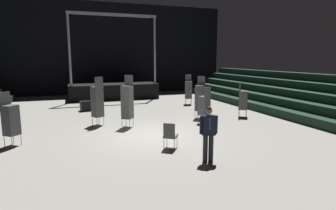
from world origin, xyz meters
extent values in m
cube|color=gray|center=(0.00, 0.00, -0.05)|extent=(22.00, 30.00, 0.10)
cube|color=black|center=(0.00, 15.00, 4.00)|extent=(22.00, 0.30, 8.00)
cube|color=black|center=(7.62, 1.00, 0.23)|extent=(0.75, 24.00, 0.45)
cube|color=black|center=(8.38, 1.00, 0.68)|extent=(0.75, 24.00, 0.45)
cube|color=black|center=(9.12, 1.00, 1.12)|extent=(0.75, 24.00, 0.45)
cube|color=black|center=(9.88, 1.00, 1.57)|extent=(0.75, 24.00, 0.45)
cube|color=black|center=(10.62, 1.00, 2.02)|extent=(0.75, 24.00, 0.45)
cube|color=black|center=(0.00, 11.44, 0.59)|extent=(6.77, 2.54, 1.18)
cylinder|color=#9EA0A8|center=(-3.13, 10.43, 3.73)|extent=(0.16, 0.16, 5.11)
cylinder|color=#9EA0A8|center=(3.13, 10.43, 3.73)|extent=(0.16, 0.16, 5.11)
cube|color=#9EA0A8|center=(0.00, 10.43, 6.28)|extent=(6.47, 0.20, 0.20)
cylinder|color=black|center=(-2.88, 10.43, 6.06)|extent=(0.18, 0.18, 0.22)
cylinder|color=black|center=(-0.96, 10.43, 6.06)|extent=(0.18, 0.18, 0.22)
cylinder|color=black|center=(0.96, 10.43, 6.06)|extent=(0.18, 0.18, 0.22)
cylinder|color=black|center=(2.88, 10.43, 6.06)|extent=(0.18, 0.18, 0.22)
cylinder|color=black|center=(0.81, -3.40, 0.43)|extent=(0.15, 0.15, 0.85)
cylinder|color=black|center=(0.63, -3.37, 0.43)|extent=(0.15, 0.15, 0.85)
cube|color=silver|center=(0.71, -3.44, 1.15)|extent=(0.19, 0.13, 0.60)
cube|color=black|center=(0.72, -3.38, 1.15)|extent=(0.43, 0.29, 0.60)
cube|color=navy|center=(0.70, -3.49, 1.23)|extent=(0.06, 0.02, 0.39)
cylinder|color=black|center=(0.95, -3.42, 1.16)|extent=(0.11, 0.11, 0.55)
cylinder|color=black|center=(0.49, -3.34, 1.16)|extent=(0.11, 0.11, 0.55)
sphere|color=#936B4C|center=(0.72, -3.38, 1.59)|extent=(0.20, 0.20, 0.20)
sphere|color=black|center=(0.72, -3.38, 1.65)|extent=(0.16, 0.16, 0.16)
cylinder|color=#B2B5BA|center=(-2.28, 2.73, 0.20)|extent=(0.02, 0.02, 0.40)
cylinder|color=#B2B5BA|center=(-1.95, 2.91, 0.20)|extent=(0.02, 0.02, 0.40)
cylinder|color=#B2B5BA|center=(-2.10, 2.40, 0.20)|extent=(0.02, 0.02, 0.40)
cylinder|color=#B2B5BA|center=(-1.76, 2.58, 0.20)|extent=(0.02, 0.02, 0.40)
cube|color=#4C4C51|center=(-2.02, 2.65, 0.44)|extent=(0.60, 0.60, 0.08)
cube|color=#4C4C51|center=(-2.02, 2.65, 0.53)|extent=(0.60, 0.60, 0.08)
cube|color=#4C4C51|center=(-2.02, 2.65, 0.61)|extent=(0.60, 0.60, 0.08)
cube|color=#4C4C51|center=(-2.02, 2.65, 0.70)|extent=(0.60, 0.60, 0.08)
cube|color=#4C4C51|center=(-2.02, 2.65, 0.78)|extent=(0.60, 0.60, 0.08)
cube|color=#4C4C51|center=(-2.02, 2.65, 0.87)|extent=(0.60, 0.60, 0.08)
cube|color=#4C4C51|center=(-2.02, 2.65, 0.95)|extent=(0.60, 0.60, 0.08)
cube|color=#4C4C51|center=(-2.02, 2.65, 1.04)|extent=(0.60, 0.60, 0.08)
cube|color=#4C4C51|center=(-2.02, 2.65, 1.12)|extent=(0.60, 0.60, 0.08)
cube|color=#4C4C51|center=(-2.02, 2.65, 1.21)|extent=(0.60, 0.60, 0.08)
cube|color=#4C4C51|center=(-2.02, 2.65, 1.29)|extent=(0.60, 0.60, 0.08)
cube|color=#4C4C51|center=(-2.02, 2.65, 1.38)|extent=(0.60, 0.60, 0.08)
cube|color=#4C4C51|center=(-2.02, 2.65, 1.46)|extent=(0.60, 0.60, 0.08)
cube|color=#4C4C51|center=(-2.02, 2.65, 1.55)|extent=(0.60, 0.60, 0.08)
cube|color=#4C4C51|center=(-2.02, 2.65, 1.63)|extent=(0.60, 0.60, 0.08)
cube|color=#4C4C51|center=(-2.02, 2.65, 1.72)|extent=(0.60, 0.60, 0.08)
cube|color=#4C4C51|center=(-2.02, 2.65, 1.80)|extent=(0.60, 0.60, 0.08)
cube|color=#4C4C51|center=(-1.93, 2.48, 2.08)|extent=(0.38, 0.24, 0.46)
cylinder|color=#B2B5BA|center=(5.88, 2.06, 0.20)|extent=(0.02, 0.02, 0.40)
cylinder|color=#B2B5BA|center=(5.64, 1.76, 0.20)|extent=(0.02, 0.02, 0.40)
cylinder|color=#B2B5BA|center=(5.58, 2.29, 0.20)|extent=(0.02, 0.02, 0.40)
cylinder|color=#B2B5BA|center=(5.34, 1.99, 0.20)|extent=(0.02, 0.02, 0.40)
cube|color=#4C4C51|center=(5.61, 2.03, 0.44)|extent=(0.62, 0.62, 0.08)
cube|color=#4C4C51|center=(5.61, 2.03, 0.53)|extent=(0.62, 0.62, 0.08)
cube|color=#4C4C51|center=(5.61, 2.03, 0.61)|extent=(0.62, 0.62, 0.08)
cube|color=#4C4C51|center=(5.61, 2.03, 0.70)|extent=(0.62, 0.62, 0.08)
cube|color=#4C4C51|center=(5.61, 2.03, 0.78)|extent=(0.62, 0.62, 0.08)
cube|color=#4C4C51|center=(5.61, 2.03, 0.87)|extent=(0.62, 0.62, 0.08)
cube|color=#4C4C51|center=(5.61, 2.03, 0.95)|extent=(0.62, 0.62, 0.08)
cube|color=#4C4C51|center=(5.61, 2.03, 1.04)|extent=(0.62, 0.62, 0.08)
cube|color=#4C4C51|center=(5.61, 2.03, 1.12)|extent=(0.62, 0.62, 0.08)
cube|color=#4C4C51|center=(5.61, 2.03, 1.21)|extent=(0.62, 0.62, 0.08)
cube|color=#4C4C51|center=(5.61, 2.03, 1.29)|extent=(0.62, 0.62, 0.08)
cube|color=#4C4C51|center=(5.61, 2.03, 1.38)|extent=(0.62, 0.62, 0.08)
cube|color=#4C4C51|center=(5.46, 2.15, 1.65)|extent=(0.29, 0.35, 0.46)
cylinder|color=#B2B5BA|center=(4.62, 6.65, 0.20)|extent=(0.02, 0.02, 0.40)
cylinder|color=#B2B5BA|center=(4.25, 6.76, 0.20)|extent=(0.02, 0.02, 0.40)
cylinder|color=#B2B5BA|center=(4.72, 7.01, 0.20)|extent=(0.02, 0.02, 0.40)
cylinder|color=#B2B5BA|center=(4.36, 7.12, 0.20)|extent=(0.02, 0.02, 0.40)
cube|color=#4C4C51|center=(4.49, 6.89, 0.44)|extent=(0.55, 0.55, 0.08)
cube|color=#4C4C51|center=(4.49, 6.89, 0.53)|extent=(0.55, 0.55, 0.08)
cube|color=#4C4C51|center=(4.49, 6.89, 0.61)|extent=(0.55, 0.55, 0.08)
cube|color=#4C4C51|center=(4.49, 6.89, 0.70)|extent=(0.55, 0.55, 0.08)
cube|color=#4C4C51|center=(4.49, 6.89, 0.78)|extent=(0.55, 0.55, 0.08)
cube|color=#4C4C51|center=(4.49, 6.89, 0.87)|extent=(0.55, 0.55, 0.08)
cube|color=#4C4C51|center=(4.49, 6.89, 0.95)|extent=(0.55, 0.55, 0.08)
cube|color=#4C4C51|center=(4.49, 6.89, 1.04)|extent=(0.55, 0.55, 0.08)
cube|color=#4C4C51|center=(4.49, 6.89, 1.12)|extent=(0.55, 0.55, 0.08)
cube|color=#4C4C51|center=(4.49, 6.89, 1.21)|extent=(0.55, 0.55, 0.08)
cube|color=#4C4C51|center=(4.49, 6.89, 1.29)|extent=(0.55, 0.55, 0.08)
cube|color=#4C4C51|center=(4.49, 6.89, 1.38)|extent=(0.55, 0.55, 0.08)
cube|color=#4C4C51|center=(4.49, 6.89, 1.46)|extent=(0.55, 0.55, 0.08)
cube|color=#4C4C51|center=(4.49, 6.89, 1.55)|extent=(0.55, 0.55, 0.08)
cube|color=#4C4C51|center=(4.54, 7.07, 1.82)|extent=(0.40, 0.16, 0.46)
cylinder|color=#B2B5BA|center=(3.25, 2.21, 0.20)|extent=(0.02, 0.02, 0.40)
cylinder|color=#B2B5BA|center=(2.97, 2.47, 0.20)|extent=(0.02, 0.02, 0.40)
cylinder|color=#B2B5BA|center=(3.51, 2.49, 0.20)|extent=(0.02, 0.02, 0.40)
cylinder|color=#B2B5BA|center=(3.23, 2.75, 0.20)|extent=(0.02, 0.02, 0.40)
cube|color=#4C4C51|center=(3.24, 2.48, 0.44)|extent=(0.62, 0.62, 0.08)
cube|color=#4C4C51|center=(3.24, 2.48, 0.53)|extent=(0.62, 0.62, 0.08)
cube|color=#4C4C51|center=(3.24, 2.48, 0.61)|extent=(0.62, 0.62, 0.08)
cube|color=#4C4C51|center=(3.24, 2.48, 0.70)|extent=(0.62, 0.62, 0.08)
cube|color=#4C4C51|center=(3.24, 2.48, 0.78)|extent=(0.62, 0.62, 0.08)
cube|color=#4C4C51|center=(3.24, 2.48, 0.87)|extent=(0.62, 0.62, 0.08)
cube|color=#4C4C51|center=(3.24, 2.48, 0.95)|extent=(0.62, 0.62, 0.08)
cube|color=#4C4C51|center=(3.24, 2.48, 1.04)|extent=(0.62, 0.62, 0.08)
cube|color=#4C4C51|center=(3.24, 2.48, 1.12)|extent=(0.62, 0.62, 0.08)
cube|color=#4C4C51|center=(3.24, 2.48, 1.21)|extent=(0.62, 0.62, 0.08)
cube|color=#4C4C51|center=(3.24, 2.48, 1.29)|extent=(0.62, 0.62, 0.08)
cube|color=#4C4C51|center=(3.24, 2.48, 1.38)|extent=(0.62, 0.62, 0.08)
cube|color=#4C4C51|center=(3.24, 2.48, 1.46)|extent=(0.62, 0.62, 0.08)
cube|color=#4C4C51|center=(3.24, 2.48, 1.55)|extent=(0.62, 0.62, 0.08)
cube|color=#4C4C51|center=(3.24, 2.48, 1.63)|extent=(0.62, 0.62, 0.08)
cube|color=#4C4C51|center=(3.24, 2.48, 1.72)|extent=(0.62, 0.62, 0.08)
cube|color=#4C4C51|center=(3.38, 2.62, 1.99)|extent=(0.33, 0.31, 0.46)
cylinder|color=#B2B5BA|center=(-4.99, 0.40, 0.20)|extent=(0.02, 0.02, 0.40)
cylinder|color=#B2B5BA|center=(-5.23, 0.11, 0.20)|extent=(0.02, 0.02, 0.40)
cylinder|color=#B2B5BA|center=(-5.28, 0.64, 0.20)|extent=(0.02, 0.02, 0.40)
cylinder|color=#B2B5BA|center=(-5.52, 0.36, 0.20)|extent=(0.02, 0.02, 0.40)
cube|color=#4C4C51|center=(-5.26, 0.38, 0.44)|extent=(0.62, 0.62, 0.08)
cube|color=#4C4C51|center=(-5.26, 0.38, 0.53)|extent=(0.62, 0.62, 0.08)
cube|color=#4C4C51|center=(-5.26, 0.38, 0.61)|extent=(0.62, 0.62, 0.08)
cube|color=#4C4C51|center=(-5.26, 0.38, 0.70)|extent=(0.62, 0.62, 0.08)
cube|color=#4C4C51|center=(-5.26, 0.38, 0.78)|extent=(0.62, 0.62, 0.08)
cube|color=#4C4C51|center=(-5.26, 0.38, 0.87)|extent=(0.62, 0.62, 0.08)
cube|color=#4C4C51|center=(-5.26, 0.38, 0.95)|extent=(0.62, 0.62, 0.08)
cube|color=#4C4C51|center=(-5.26, 0.38, 1.04)|extent=(0.62, 0.62, 0.08)
cube|color=#4C4C51|center=(-5.26, 0.38, 1.12)|extent=(0.62, 0.62, 0.08)
cube|color=#4C4C51|center=(-5.26, 0.38, 1.21)|extent=(0.62, 0.62, 0.08)
cube|color=#4C4C51|center=(-5.26, 0.38, 1.29)|extent=(0.62, 0.62, 0.08)
cube|color=#4C4C51|center=(-5.26, 0.38, 1.38)|extent=(0.62, 0.62, 0.08)
cube|color=#4C4C51|center=(-5.26, 0.38, 1.46)|extent=(0.62, 0.62, 0.08)
cube|color=#4C4C51|center=(-5.41, 0.50, 1.73)|extent=(0.30, 0.34, 0.46)
cylinder|color=#B2B5BA|center=(-0.73, 1.54, 0.20)|extent=(0.02, 0.02, 0.40)
cylinder|color=#B2B5BA|center=(-1.02, 1.78, 0.20)|extent=(0.02, 0.02, 0.40)
cylinder|color=#B2B5BA|center=(-0.49, 1.84, 0.20)|extent=(0.02, 0.02, 0.40)
cylinder|color=#B2B5BA|center=(-0.78, 2.08, 0.20)|extent=(0.02, 0.02, 0.40)
cube|color=#4C4C51|center=(-0.76, 1.81, 0.44)|extent=(0.62, 0.62, 0.08)
cube|color=#4C4C51|center=(-0.76, 1.81, 0.53)|extent=(0.62, 0.62, 0.08)
cube|color=#4C4C51|center=(-0.76, 1.81, 0.61)|extent=(0.62, 0.62, 0.08)
cube|color=#4C4C51|center=(-0.76, 1.81, 0.70)|extent=(0.62, 0.62, 0.08)
cube|color=#4C4C51|center=(-0.76, 1.81, 0.78)|extent=(0.62, 0.62, 0.08)
cube|color=#4C4C51|center=(-0.76, 1.81, 0.87)|extent=(0.62, 0.62, 0.08)
cube|color=#4C4C51|center=(-0.76, 1.81, 0.95)|extent=(0.62, 0.62, 0.08)
cube|color=#4C4C51|center=(-0.76, 1.81, 1.04)|extent=(0.62, 0.62, 0.08)
cube|color=#4C4C51|center=(-0.76, 1.81, 1.12)|extent=(0.62, 0.62, 0.08)
cube|color=#4C4C51|center=(-0.76, 1.81, 1.21)|extent=(0.62, 0.62, 0.08)
cube|color=#4C4C51|center=(-0.76, 1.81, 1.29)|extent=(0.62, 0.62, 0.08)
cube|color=#4C4C51|center=(-0.76, 1.81, 1.38)|extent=(0.62, 0.62, 0.08)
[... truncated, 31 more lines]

